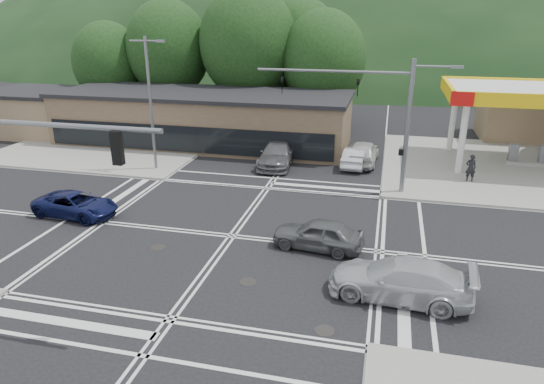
% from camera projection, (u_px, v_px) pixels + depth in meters
% --- Properties ---
extents(ground, '(120.00, 120.00, 0.00)m').
position_uv_depth(ground, '(232.00, 236.00, 23.98)').
color(ground, black).
rests_on(ground, ground).
extents(sidewalk_ne, '(16.00, 16.00, 0.15)m').
position_uv_depth(sidewalk_ne, '(499.00, 168.00, 34.33)').
color(sidewalk_ne, gray).
rests_on(sidewalk_ne, ground).
extents(sidewalk_nw, '(16.00, 16.00, 0.15)m').
position_uv_depth(sidewalk_nw, '(118.00, 143.00, 40.93)').
color(sidewalk_nw, gray).
rests_on(sidewalk_nw, ground).
extents(gas_station_canopy, '(12.32, 8.34, 5.75)m').
position_uv_depth(gas_station_canopy, '(539.00, 96.00, 33.07)').
color(gas_station_canopy, silver).
rests_on(gas_station_canopy, ground).
extents(convenience_store, '(10.00, 6.00, 3.80)m').
position_uv_depth(convenience_store, '(542.00, 118.00, 41.71)').
color(convenience_store, '#846B4F').
rests_on(convenience_store, ground).
extents(commercial_row, '(24.00, 8.00, 4.00)m').
position_uv_depth(commercial_row, '(203.00, 119.00, 40.55)').
color(commercial_row, brown).
rests_on(commercial_row, ground).
extents(commercial_nw, '(8.00, 7.00, 3.60)m').
position_uv_depth(commercial_nw, '(38.00, 113.00, 44.14)').
color(commercial_nw, '#846B4F').
rests_on(commercial_nw, ground).
extents(hill_north, '(252.00, 126.00, 140.00)m').
position_uv_depth(hill_north, '(359.00, 63.00, 106.03)').
color(hill_north, black).
rests_on(hill_north, ground).
extents(tree_n_a, '(8.00, 8.00, 11.75)m').
position_uv_depth(tree_n_a, '(168.00, 49.00, 46.46)').
color(tree_n_a, '#382619').
rests_on(tree_n_a, ground).
extents(tree_n_b, '(9.00, 9.00, 12.98)m').
position_uv_depth(tree_n_b, '(248.00, 43.00, 44.48)').
color(tree_n_b, '#382619').
rests_on(tree_n_b, ground).
extents(tree_n_c, '(7.60, 7.60, 10.87)m').
position_uv_depth(tree_n_c, '(323.00, 59.00, 43.39)').
color(tree_n_c, '#382619').
rests_on(tree_n_c, ground).
extents(tree_n_d, '(6.80, 6.80, 9.76)m').
position_uv_depth(tree_n_d, '(108.00, 62.00, 47.33)').
color(tree_n_d, '#382619').
rests_on(tree_n_d, ground).
extents(tree_n_e, '(8.40, 8.40, 11.98)m').
position_uv_depth(tree_n_e, '(299.00, 48.00, 47.47)').
color(tree_n_e, '#382619').
rests_on(tree_n_e, ground).
extents(streetlight_nw, '(2.50, 0.25, 9.00)m').
position_uv_depth(streetlight_nw, '(151.00, 98.00, 32.29)').
color(streetlight_nw, slate).
rests_on(streetlight_nw, ground).
extents(signal_mast_ne, '(11.65, 0.30, 8.00)m').
position_uv_depth(signal_mast_ne, '(387.00, 110.00, 28.17)').
color(signal_mast_ne, slate).
rests_on(signal_mast_ne, ground).
extents(car_blue_west, '(4.80, 2.56, 1.28)m').
position_uv_depth(car_blue_west, '(76.00, 205.00, 26.20)').
color(car_blue_west, '#0E133F').
rests_on(car_blue_west, ground).
extents(car_grey_center, '(4.39, 2.18, 1.44)m').
position_uv_depth(car_grey_center, '(318.00, 234.00, 22.51)').
color(car_grey_center, '#535557').
rests_on(car_grey_center, ground).
extents(car_silver_east, '(5.63, 2.69, 1.58)m').
position_uv_depth(car_silver_east, '(400.00, 280.00, 18.54)').
color(car_silver_east, '#B2B5BA').
rests_on(car_silver_east, ground).
extents(car_queue_a, '(1.77, 4.37, 1.41)m').
position_uv_depth(car_queue_a, '(355.00, 157.00, 34.68)').
color(car_queue_a, silver).
rests_on(car_queue_a, ground).
extents(car_queue_b, '(2.26, 5.12, 1.71)m').
position_uv_depth(car_queue_b, '(363.00, 152.00, 35.24)').
color(car_queue_b, '#BAB9B5').
rests_on(car_queue_b, ground).
extents(car_northbound, '(2.58, 5.76, 1.64)m').
position_uv_depth(car_northbound, '(277.00, 154.00, 34.97)').
color(car_northbound, '#57585B').
rests_on(car_northbound, ground).
extents(pedestrian, '(0.70, 0.50, 1.79)m').
position_uv_depth(pedestrian, '(471.00, 168.00, 31.06)').
color(pedestrian, black).
rests_on(pedestrian, sidewalk_ne).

